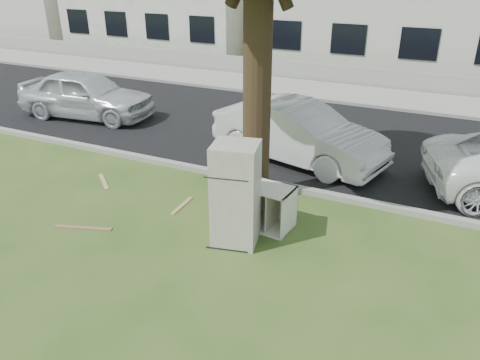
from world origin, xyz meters
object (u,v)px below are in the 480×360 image
at_px(cabinet, 264,206).
at_px(car_center, 298,133).
at_px(fridge, 236,195).
at_px(car_left, 86,94).

xyz_separation_m(cabinet, car_center, (-0.49, 3.30, 0.31)).
bearing_deg(cabinet, car_center, 103.75).
relative_size(cabinet, car_center, 0.24).
bearing_deg(fridge, cabinet, 57.80).
relative_size(fridge, car_center, 0.42).
relative_size(car_center, car_left, 1.02).
height_order(cabinet, car_center, car_center).
height_order(fridge, cabinet, fridge).
relative_size(cabinet, car_left, 0.25).
xyz_separation_m(car_center, car_left, (-7.15, 0.54, 0.01)).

